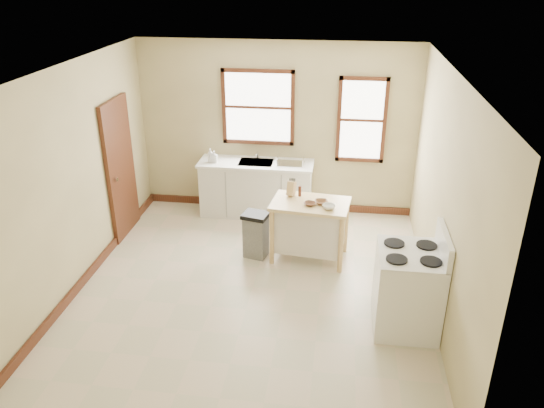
{
  "coord_description": "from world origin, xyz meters",
  "views": [
    {
      "loc": [
        1.03,
        -5.75,
        3.9
      ],
      "look_at": [
        0.2,
        0.4,
        1.03
      ],
      "focal_mm": 35.0,
      "sensor_mm": 36.0,
      "label": 1
    }
  ],
  "objects_px": {
    "soap_bottle_a": "(210,155)",
    "pepper_grinder": "(300,191)",
    "soap_bottle_b": "(214,157)",
    "knife_block": "(291,189)",
    "bowl_c": "(329,207)",
    "trash_bin": "(256,235)",
    "kitchen_island": "(310,230)",
    "bowl_a": "(310,204)",
    "bowl_b": "(321,202)",
    "dish_rack": "(291,161)",
    "gas_stove": "(409,280)"
  },
  "relations": [
    {
      "from": "bowl_c",
      "to": "pepper_grinder",
      "type": "bearing_deg",
      "value": 139.06
    },
    {
      "from": "dish_rack",
      "to": "knife_block",
      "type": "height_order",
      "value": "knife_block"
    },
    {
      "from": "pepper_grinder",
      "to": "bowl_c",
      "type": "height_order",
      "value": "pepper_grinder"
    },
    {
      "from": "bowl_a",
      "to": "bowl_b",
      "type": "height_order",
      "value": "bowl_b"
    },
    {
      "from": "bowl_c",
      "to": "gas_stove",
      "type": "xyz_separation_m",
      "value": [
        0.95,
        -1.24,
        -0.27
      ]
    },
    {
      "from": "bowl_b",
      "to": "dish_rack",
      "type": "bearing_deg",
      "value": 112.7
    },
    {
      "from": "knife_block",
      "to": "dish_rack",
      "type": "bearing_deg",
      "value": 115.16
    },
    {
      "from": "knife_block",
      "to": "pepper_grinder",
      "type": "distance_m",
      "value": 0.12
    },
    {
      "from": "soap_bottle_a",
      "to": "bowl_c",
      "type": "relative_size",
      "value": 1.28
    },
    {
      "from": "gas_stove",
      "to": "bowl_b",
      "type": "bearing_deg",
      "value": 127.38
    },
    {
      "from": "kitchen_island",
      "to": "knife_block",
      "type": "distance_m",
      "value": 0.64
    },
    {
      "from": "soap_bottle_b",
      "to": "kitchen_island",
      "type": "xyz_separation_m",
      "value": [
        1.64,
        -1.24,
        -0.58
      ]
    },
    {
      "from": "knife_block",
      "to": "gas_stove",
      "type": "xyz_separation_m",
      "value": [
        1.49,
        -1.61,
        -0.35
      ]
    },
    {
      "from": "bowl_a",
      "to": "bowl_c",
      "type": "distance_m",
      "value": 0.27
    },
    {
      "from": "kitchen_island",
      "to": "trash_bin",
      "type": "relative_size",
      "value": 1.57
    },
    {
      "from": "dish_rack",
      "to": "soap_bottle_a",
      "type": "bearing_deg",
      "value": -154.87
    },
    {
      "from": "bowl_a",
      "to": "pepper_grinder",
      "type": "bearing_deg",
      "value": 119.86
    },
    {
      "from": "knife_block",
      "to": "bowl_c",
      "type": "xyz_separation_m",
      "value": [
        0.54,
        -0.37,
        -0.07
      ]
    },
    {
      "from": "knife_block",
      "to": "bowl_a",
      "type": "distance_m",
      "value": 0.41
    },
    {
      "from": "soap_bottle_a",
      "to": "trash_bin",
      "type": "height_order",
      "value": "soap_bottle_a"
    },
    {
      "from": "bowl_a",
      "to": "bowl_b",
      "type": "relative_size",
      "value": 0.87
    },
    {
      "from": "soap_bottle_a",
      "to": "soap_bottle_b",
      "type": "distance_m",
      "value": 0.06
    },
    {
      "from": "pepper_grinder",
      "to": "bowl_c",
      "type": "xyz_separation_m",
      "value": [
        0.42,
        -0.37,
        -0.05
      ]
    },
    {
      "from": "dish_rack",
      "to": "kitchen_island",
      "type": "distance_m",
      "value": 1.47
    },
    {
      "from": "trash_bin",
      "to": "knife_block",
      "type": "bearing_deg",
      "value": 41.56
    },
    {
      "from": "bowl_a",
      "to": "gas_stove",
      "type": "relative_size",
      "value": 0.13
    },
    {
      "from": "pepper_grinder",
      "to": "dish_rack",
      "type": "bearing_deg",
      "value": 102.28
    },
    {
      "from": "pepper_grinder",
      "to": "bowl_a",
      "type": "bearing_deg",
      "value": -60.14
    },
    {
      "from": "soap_bottle_b",
      "to": "bowl_b",
      "type": "relative_size",
      "value": 1.07
    },
    {
      "from": "bowl_a",
      "to": "bowl_c",
      "type": "height_order",
      "value": "bowl_c"
    },
    {
      "from": "knife_block",
      "to": "trash_bin",
      "type": "distance_m",
      "value": 0.83
    },
    {
      "from": "gas_stove",
      "to": "bowl_a",
      "type": "bearing_deg",
      "value": 132.51
    },
    {
      "from": "knife_block",
      "to": "trash_bin",
      "type": "height_order",
      "value": "knife_block"
    },
    {
      "from": "soap_bottle_b",
      "to": "gas_stove",
      "type": "distance_m",
      "value": 3.91
    },
    {
      "from": "pepper_grinder",
      "to": "bowl_c",
      "type": "distance_m",
      "value": 0.56
    },
    {
      "from": "dish_rack",
      "to": "bowl_b",
      "type": "relative_size",
      "value": 2.37
    },
    {
      "from": "bowl_c",
      "to": "knife_block",
      "type": "bearing_deg",
      "value": 145.98
    },
    {
      "from": "pepper_grinder",
      "to": "soap_bottle_b",
      "type": "bearing_deg",
      "value": 144.77
    },
    {
      "from": "soap_bottle_a",
      "to": "knife_block",
      "type": "xyz_separation_m",
      "value": [
        1.41,
        -1.04,
        -0.07
      ]
    },
    {
      "from": "soap_bottle_a",
      "to": "trash_bin",
      "type": "distance_m",
      "value": 1.75
    },
    {
      "from": "soap_bottle_b",
      "to": "knife_block",
      "type": "height_order",
      "value": "soap_bottle_b"
    },
    {
      "from": "kitchen_island",
      "to": "bowl_c",
      "type": "bearing_deg",
      "value": -27.39
    },
    {
      "from": "bowl_b",
      "to": "trash_bin",
      "type": "distance_m",
      "value": 1.06
    },
    {
      "from": "soap_bottle_a",
      "to": "pepper_grinder",
      "type": "relative_size",
      "value": 1.52
    },
    {
      "from": "bowl_a",
      "to": "bowl_b",
      "type": "distance_m",
      "value": 0.16
    },
    {
      "from": "kitchen_island",
      "to": "bowl_b",
      "type": "distance_m",
      "value": 0.48
    },
    {
      "from": "soap_bottle_a",
      "to": "bowl_b",
      "type": "bearing_deg",
      "value": -41.16
    },
    {
      "from": "soap_bottle_b",
      "to": "dish_rack",
      "type": "xyz_separation_m",
      "value": [
        1.23,
        0.07,
        -0.04
      ]
    },
    {
      "from": "kitchen_island",
      "to": "soap_bottle_a",
      "type": "bearing_deg",
      "value": 150.23
    },
    {
      "from": "soap_bottle_a",
      "to": "bowl_c",
      "type": "xyz_separation_m",
      "value": [
        1.96,
        -1.41,
        -0.14
      ]
    }
  ]
}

